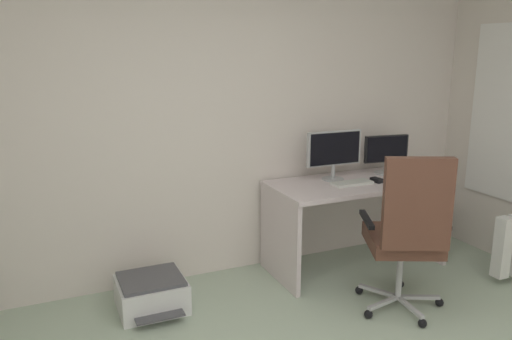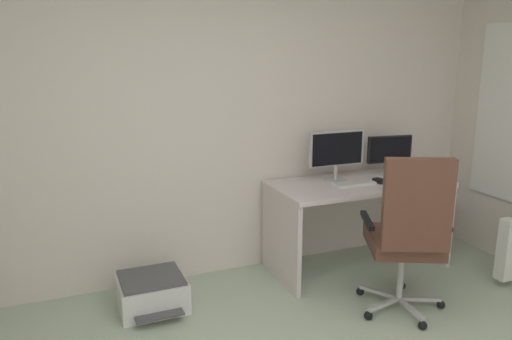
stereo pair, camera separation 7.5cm
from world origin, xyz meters
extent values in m
cube|color=silver|center=(0.00, 2.44, 1.27)|extent=(5.12, 0.10, 2.54)
cube|color=silver|center=(1.28, 2.04, 0.73)|extent=(1.46, 0.67, 0.04)
cube|color=silver|center=(0.57, 2.04, 0.35)|extent=(0.04, 0.65, 0.71)
cube|color=silver|center=(1.99, 2.04, 0.35)|extent=(0.04, 0.65, 0.71)
cylinder|color=#B2B5B7|center=(1.12, 2.16, 0.75)|extent=(0.18, 0.18, 0.01)
cylinder|color=#B2B5B7|center=(1.12, 2.16, 0.82)|extent=(0.03, 0.03, 0.13)
cube|color=#B7BABC|center=(1.12, 2.16, 1.01)|extent=(0.49, 0.05, 0.28)
cube|color=black|center=(1.12, 2.13, 1.01)|extent=(0.46, 0.01, 0.26)
cylinder|color=#B2B5B7|center=(1.65, 2.16, 0.75)|extent=(0.18, 0.18, 0.01)
cylinder|color=#B2B5B7|center=(1.65, 2.16, 0.81)|extent=(0.03, 0.03, 0.11)
cube|color=black|center=(1.65, 2.16, 0.97)|extent=(0.40, 0.09, 0.23)
cube|color=black|center=(1.65, 2.13, 0.97)|extent=(0.37, 0.06, 0.21)
cube|color=silver|center=(1.19, 1.97, 0.75)|extent=(0.34, 0.14, 0.02)
cube|color=black|center=(1.41, 1.94, 0.76)|extent=(0.08, 0.11, 0.03)
cube|color=#B7BABC|center=(1.30, 1.25, 0.07)|extent=(0.29, 0.16, 0.02)
sphere|color=black|center=(1.44, 1.19, 0.03)|extent=(0.06, 0.06, 0.06)
cube|color=#B7BABC|center=(1.27, 1.43, 0.07)|extent=(0.23, 0.24, 0.02)
sphere|color=black|center=(1.37, 1.54, 0.03)|extent=(0.06, 0.06, 0.06)
cube|color=#B7BABC|center=(1.10, 1.45, 0.07)|extent=(0.17, 0.28, 0.02)
sphere|color=black|center=(1.02, 1.58, 0.03)|extent=(0.06, 0.06, 0.06)
cube|color=#B7BABC|center=(1.02, 1.29, 0.07)|extent=(0.30, 0.09, 0.02)
sphere|color=black|center=(0.87, 1.26, 0.03)|extent=(0.06, 0.06, 0.06)
cube|color=#B7BABC|center=(1.15, 1.17, 0.07)|extent=(0.07, 0.30, 0.02)
sphere|color=black|center=(1.13, 1.02, 0.03)|extent=(0.06, 0.06, 0.06)
cylinder|color=#B7BABC|center=(1.17, 1.32, 0.26)|extent=(0.04, 0.04, 0.38)
cube|color=brown|center=(1.17, 1.32, 0.50)|extent=(0.63, 0.65, 0.10)
cube|color=brown|center=(1.05, 1.06, 0.85)|extent=(0.42, 0.24, 0.60)
cube|color=black|center=(0.94, 1.42, 0.65)|extent=(0.18, 0.33, 0.03)
cube|color=black|center=(1.40, 1.21, 0.65)|extent=(0.18, 0.33, 0.03)
cube|color=silver|center=(-0.46, 1.99, 0.11)|extent=(0.47, 0.42, 0.22)
cube|color=#4C4C51|center=(-0.46, 1.99, 0.23)|extent=(0.43, 0.39, 0.02)
cube|color=#4C4C51|center=(-0.46, 1.75, 0.06)|extent=(0.33, 0.10, 0.01)
cube|color=white|center=(2.13, 1.28, 0.30)|extent=(0.10, 0.10, 0.49)
camera|label=1|loc=(-1.08, -1.26, 1.79)|focal=35.02mm
camera|label=2|loc=(-1.01, -1.29, 1.79)|focal=35.02mm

